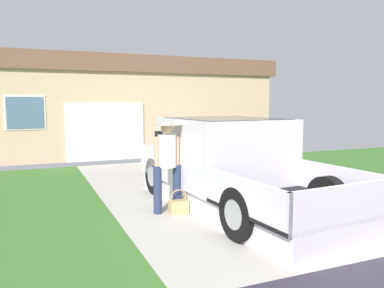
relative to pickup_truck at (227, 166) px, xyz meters
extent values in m
cube|color=beige|center=(0.38, 1.40, -0.81)|extent=(5.20, 9.00, 0.06)
cube|color=white|center=(0.03, -0.39, -0.57)|extent=(2.25, 5.22, 0.42)
cube|color=white|center=(0.00, 0.07, 0.28)|extent=(2.18, 2.25, 1.29)
cube|color=#1E2833|center=(0.00, 0.07, 0.66)|extent=(1.93, 2.06, 0.54)
cube|color=white|center=(-0.12, 1.63, -0.05)|extent=(2.10, 1.19, 0.62)
cube|color=black|center=(0.15, -1.96, -0.33)|extent=(2.17, 2.11, 0.06)
cube|color=white|center=(-0.83, -2.03, -0.09)|extent=(0.21, 1.96, 0.55)
cube|color=white|center=(1.13, -1.88, -0.09)|extent=(0.21, 1.96, 0.55)
cube|color=white|center=(0.22, -2.90, -0.09)|extent=(2.03, 0.21, 0.55)
cube|color=black|center=(-1.17, 0.72, 0.56)|extent=(0.11, 0.19, 0.20)
cylinder|color=black|center=(-0.99, 1.41, -0.38)|extent=(0.32, 0.82, 0.80)
cylinder|color=#9E9EA3|center=(-0.99, 1.41, -0.38)|extent=(0.31, 0.46, 0.44)
cylinder|color=black|center=(0.77, 1.54, -0.38)|extent=(0.32, 0.82, 0.80)
cylinder|color=#9E9EA3|center=(0.77, 1.54, -0.38)|extent=(0.31, 0.46, 0.44)
cylinder|color=black|center=(-0.75, -1.83, -0.38)|extent=(0.32, 0.82, 0.80)
cylinder|color=#9E9EA3|center=(-0.75, -1.83, -0.38)|extent=(0.31, 0.46, 0.44)
cylinder|color=black|center=(1.02, -1.70, -0.38)|extent=(0.32, 0.82, 0.80)
cylinder|color=#9E9EA3|center=(1.02, -1.70, -0.38)|extent=(0.31, 0.46, 0.44)
cylinder|color=navy|center=(-1.45, -0.05, -0.34)|extent=(0.15, 0.15, 0.88)
cylinder|color=navy|center=(-1.07, -0.05, -0.34)|extent=(0.15, 0.15, 0.88)
cylinder|color=silver|center=(-1.26, -0.05, 0.36)|extent=(0.34, 0.34, 0.59)
cylinder|color=tan|center=(-1.46, -0.05, 0.31)|extent=(0.09, 0.09, 0.64)
cylinder|color=tan|center=(-1.07, -0.05, 0.31)|extent=(0.09, 0.09, 0.64)
sphere|color=tan|center=(-1.26, -0.05, 0.79)|extent=(0.22, 0.22, 0.22)
cylinder|color=#BCB2A3|center=(-1.26, -0.05, 0.84)|extent=(0.53, 0.53, 0.01)
cone|color=#BCB2A3|center=(-1.26, -0.05, 0.90)|extent=(0.23, 0.23, 0.12)
cube|color=tan|center=(-1.11, -0.22, -0.66)|extent=(0.34, 0.19, 0.25)
torus|color=tan|center=(-1.11, -0.22, -0.48)|extent=(0.31, 0.02, 0.31)
cube|color=#D5B38B|center=(0.26, 9.64, 0.76)|extent=(10.65, 5.62, 3.07)
cube|color=brown|center=(0.26, 9.64, 2.60)|extent=(11.07, 5.85, 0.62)
cube|color=white|center=(-1.12, 6.80, 0.22)|extent=(2.68, 0.06, 2.00)
cube|color=slate|center=(-3.66, 6.80, 0.91)|extent=(1.10, 0.05, 1.00)
cube|color=silver|center=(-3.66, 6.81, 0.91)|extent=(1.23, 0.02, 1.12)
cube|color=navy|center=(3.71, 5.17, -0.28)|extent=(0.58, 0.68, 0.83)
cube|color=navy|center=(3.71, 5.17, 0.19)|extent=(0.60, 0.71, 0.10)
cylinder|color=black|center=(3.49, 4.90, -0.69)|extent=(0.05, 0.18, 0.18)
cylinder|color=black|center=(3.93, 4.90, -0.69)|extent=(0.05, 0.18, 0.18)
camera|label=1|loc=(-3.53, -6.59, 1.24)|focal=35.98mm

